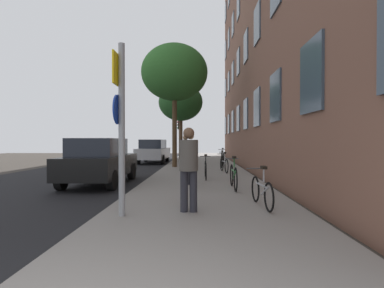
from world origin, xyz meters
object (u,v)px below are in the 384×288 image
object	(u,v)px
bicycle_1	(234,176)
bicycle_2	(206,169)
bicycle_4	(222,161)
car_1	(154,151)
car_0	(100,161)
bicycle_0	(262,191)
pedestrian_2	(185,152)
tree_near	(175,73)
tree_far	(181,103)
bicycle_5	(223,158)
bicycle_3	(224,164)
pedestrian_1	(191,155)
pedestrian_0	(189,164)
traffic_light	(180,131)
sign_post	(120,117)

from	to	relation	value
bicycle_1	bicycle_2	size ratio (longest dim) A/B	1.01
bicycle_4	car_1	distance (m)	6.44
car_0	car_1	bearing A→B (deg)	88.30
bicycle_0	pedestrian_2	bearing A→B (deg)	107.02
tree_near	tree_far	distance (m)	6.40
bicycle_1	car_0	world-z (taller)	car_0
bicycle_0	bicycle_5	xyz separation A→B (m)	(0.06, 12.00, 0.04)
bicycle_3	car_0	distance (m)	5.64
bicycle_2	pedestrian_1	world-z (taller)	pedestrian_1
bicycle_5	pedestrian_0	bearing A→B (deg)	-97.39
bicycle_1	car_1	world-z (taller)	car_1
traffic_light	bicycle_3	bearing A→B (deg)	-77.42
traffic_light	pedestrian_0	size ratio (longest dim) A/B	1.94
traffic_light	pedestrian_2	xyz separation A→B (m)	(1.12, -13.56, -1.29)
bicycle_2	bicycle_5	distance (m)	7.30
pedestrian_2	car_0	size ratio (longest dim) A/B	0.39
bicycle_1	bicycle_3	distance (m)	4.80
bicycle_1	bicycle_0	bearing A→B (deg)	-81.95
bicycle_4	pedestrian_0	xyz separation A→B (m)	(-1.43, -10.10, 0.61)
traffic_light	car_1	xyz separation A→B (m)	(-1.47, -5.71, -1.53)
bicycle_0	pedestrian_1	bearing A→B (deg)	116.70
bicycle_1	pedestrian_0	bearing A→B (deg)	-112.86
car_1	bicycle_5	bearing A→B (deg)	-26.14
traffic_light	pedestrian_2	size ratio (longest dim) A/B	1.95
tree_far	bicycle_0	distance (m)	17.02
bicycle_4	bicycle_0	bearing A→B (deg)	-89.22
bicycle_1	bicycle_5	world-z (taller)	bicycle_5
pedestrian_1	bicycle_1	bearing A→B (deg)	-33.50
pedestrian_1	pedestrian_2	bearing A→B (deg)	95.84
traffic_light	tree_far	distance (m)	4.23
bicycle_3	sign_post	bearing A→B (deg)	-107.98
bicycle_2	car_0	xyz separation A→B (m)	(-3.74, -0.80, 0.36)
bicycle_1	traffic_light	bearing A→B (deg)	98.87
bicycle_2	bicycle_3	distance (m)	2.56
sign_post	pedestrian_2	size ratio (longest dim) A/B	1.95
sign_post	tree_near	bearing A→B (deg)	89.37
tree_far	bicycle_4	size ratio (longest dim) A/B	3.61
bicycle_3	car_0	size ratio (longest dim) A/B	0.37
tree_near	tree_far	bearing A→B (deg)	90.62
bicycle_0	bicycle_3	xyz separation A→B (m)	(-0.23, 7.20, 0.01)
pedestrian_2	bicycle_3	bearing A→B (deg)	24.44
pedestrian_0	car_0	distance (m)	5.58
tree_near	tree_far	world-z (taller)	tree_near
bicycle_0	pedestrian_0	bearing A→B (deg)	-162.30
bicycle_5	traffic_light	bearing A→B (deg)	111.49
bicycle_4	pedestrian_1	xyz separation A→B (m)	(-1.51, -6.34, 0.62)
pedestrian_2	traffic_light	bearing A→B (deg)	94.71
traffic_light	car_1	world-z (taller)	traffic_light
pedestrian_1	car_1	xyz separation A→B (m)	(-2.91, 11.00, -0.25)
car_1	pedestrian_1	bearing A→B (deg)	-75.16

